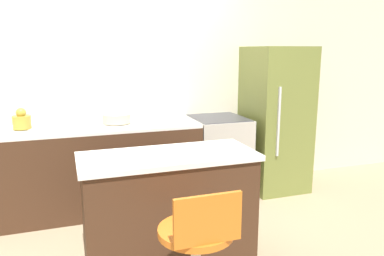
{
  "coord_description": "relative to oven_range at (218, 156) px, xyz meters",
  "views": [
    {
      "loc": [
        -0.57,
        -3.46,
        1.64
      ],
      "look_at": [
        0.53,
        -0.27,
        0.93
      ],
      "focal_mm": 35.0,
      "sensor_mm": 36.0,
      "label": 1
    }
  ],
  "objects": [
    {
      "name": "ground_plane",
      "position": [
        -1.05,
        -0.35,
        -0.45
      ],
      "size": [
        14.0,
        14.0,
        0.0
      ],
      "primitive_type": "plane",
      "color": "#998466"
    },
    {
      "name": "wall_back",
      "position": [
        -1.05,
        0.36,
        0.85
      ],
      "size": [
        8.0,
        0.06,
        2.6
      ],
      "color": "beige",
      "rests_on": "ground_plane"
    },
    {
      "name": "back_counter",
      "position": [
        -1.37,
        0.0,
        -0.0
      ],
      "size": [
        2.13,
        0.66,
        0.9
      ],
      "color": "#422819",
      "rests_on": "ground_plane"
    },
    {
      "name": "kitchen_island",
      "position": [
        -0.93,
        -1.24,
        -0.0
      ],
      "size": [
        1.3,
        0.56,
        0.89
      ],
      "color": "#422819",
      "rests_on": "ground_plane"
    },
    {
      "name": "oven_range",
      "position": [
        0.0,
        0.0,
        0.0
      ],
      "size": [
        0.6,
        0.67,
        0.9
      ],
      "color": "#B7B2A8",
      "rests_on": "ground_plane"
    },
    {
      "name": "refrigerator",
      "position": [
        0.72,
        -0.02,
        0.39
      ],
      "size": [
        0.65,
        0.72,
        1.68
      ],
      "color": "olive",
      "rests_on": "ground_plane"
    },
    {
      "name": "kettle",
      "position": [
        -2.02,
        0.05,
        0.53
      ],
      "size": [
        0.17,
        0.17,
        0.2
      ],
      "color": "#B29333",
      "rests_on": "back_counter"
    },
    {
      "name": "mixing_bowl",
      "position": [
        -1.12,
        0.05,
        0.5
      ],
      "size": [
        0.29,
        0.29,
        0.09
      ],
      "color": "#C1B28E",
      "rests_on": "back_counter"
    }
  ]
}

